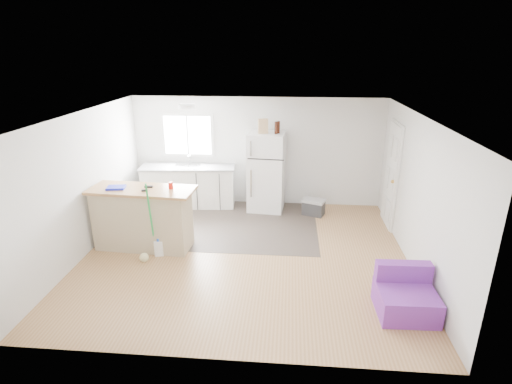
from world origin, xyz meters
TOP-DOWN VIEW (x-y plane):
  - room at (0.00, 0.00)m, footprint 5.51×5.01m
  - vinyl_zone at (-0.73, 1.25)m, footprint 4.05×2.50m
  - window at (-1.55, 2.49)m, footprint 1.18×0.06m
  - interior_door at (2.72, 1.55)m, footprint 0.11×0.92m
  - ceiling_fixture at (-1.20, 1.20)m, footprint 0.30×0.30m
  - kitchen_cabinets at (-1.51, 2.18)m, footprint 2.12×0.82m
  - peninsula at (-1.83, 0.14)m, footprint 1.85×0.81m
  - refrigerator at (0.23, 2.13)m, footprint 0.81×0.78m
  - cooler at (1.26, 1.87)m, footprint 0.54×0.45m
  - purple_seat at (2.32, -1.39)m, footprint 0.77×0.73m
  - cleaner_jug at (-1.48, -0.16)m, footprint 0.17×0.13m
  - mop at (-1.64, -0.34)m, footprint 0.26×0.39m
  - red_cup at (-1.29, 0.18)m, footprint 0.11×0.11m
  - blue_tray at (-2.23, 0.11)m, footprint 0.33×0.26m
  - tool_a at (-1.69, 0.21)m, footprint 0.14×0.06m
  - tool_b at (-1.70, 0.02)m, footprint 0.11×0.06m
  - cardboard_box at (0.16, 2.06)m, footprint 0.22×0.14m
  - bottle_left at (0.43, 2.04)m, footprint 0.07×0.07m
  - bottle_right at (0.47, 2.12)m, footprint 0.09×0.09m

SIDE VIEW (x-z plane):
  - vinyl_zone at x=-0.73m, z-range 0.00..0.00m
  - cleaner_jug at x=-1.48m, z-range -0.02..0.30m
  - cooler at x=1.26m, z-range 0.00..0.35m
  - purple_seat at x=2.32m, z-range -0.08..0.53m
  - mop at x=-1.64m, z-range -0.47..0.93m
  - kitchen_cabinets at x=-1.51m, z-range -0.13..1.07m
  - peninsula at x=-1.83m, z-range 0.01..1.12m
  - refrigerator at x=0.23m, z-range 0.00..1.71m
  - interior_door at x=2.72m, z-range -0.03..2.07m
  - tool_b at x=-1.70m, z-range 1.11..1.14m
  - tool_a at x=-1.69m, z-range 1.11..1.14m
  - blue_tray at x=-2.23m, z-range 1.11..1.15m
  - red_cup at x=-1.29m, z-range 1.11..1.23m
  - room at x=0.00m, z-range -0.01..2.41m
  - window at x=-1.55m, z-range 1.06..2.04m
  - bottle_left at x=0.43m, z-range 1.71..1.96m
  - bottle_right at x=0.47m, z-range 1.71..1.96m
  - cardboard_box at x=0.16m, z-range 1.71..2.01m
  - ceiling_fixture at x=-1.20m, z-range 2.32..2.40m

